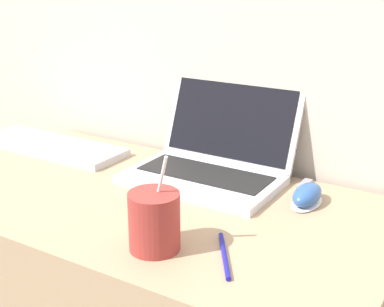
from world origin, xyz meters
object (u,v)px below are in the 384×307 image
(computer_mouse, at_px, (307,196))
(usb_stick, at_px, (305,184))
(drink_cup, at_px, (154,220))
(external_keyboard, at_px, (52,146))
(pen, at_px, (224,255))
(laptop, at_px, (214,153))

(computer_mouse, relative_size, usb_stick, 1.86)
(drink_cup, distance_m, external_keyboard, 0.66)
(external_keyboard, height_order, pen, external_keyboard)
(external_keyboard, bearing_deg, drink_cup, -28.27)
(computer_mouse, xyz_separation_m, usb_stick, (-0.04, 0.10, -0.02))
(drink_cup, xyz_separation_m, usb_stick, (0.13, 0.43, -0.05))
(drink_cup, height_order, external_keyboard, drink_cup)
(laptop, xyz_separation_m, computer_mouse, (0.26, -0.04, -0.04))
(laptop, height_order, pen, laptop)
(laptop, xyz_separation_m, external_keyboard, (-0.49, -0.06, -0.05))
(drink_cup, height_order, pen, drink_cup)
(drink_cup, distance_m, pen, 0.14)
(computer_mouse, bearing_deg, drink_cup, -117.06)
(usb_stick, bearing_deg, drink_cup, -106.84)
(drink_cup, relative_size, external_keyboard, 0.41)
(laptop, relative_size, external_keyboard, 0.81)
(drink_cup, relative_size, usb_stick, 3.05)
(external_keyboard, distance_m, usb_stick, 0.72)
(pen, bearing_deg, usb_stick, 89.25)
(laptop, height_order, computer_mouse, laptop)
(external_keyboard, bearing_deg, laptop, 7.45)
(usb_stick, relative_size, pen, 0.44)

